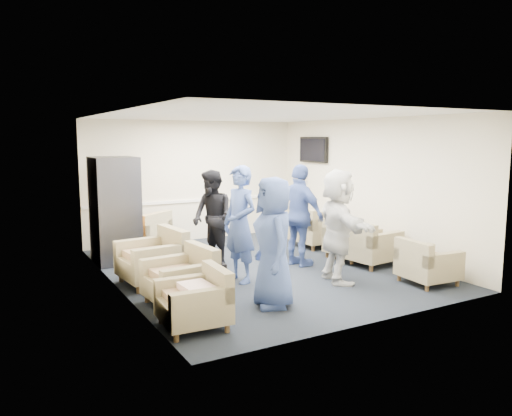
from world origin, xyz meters
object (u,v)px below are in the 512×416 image
person_front_right (338,226)px  armchair_left_near (197,303)px  person_mid_left (240,224)px  person_back_left (212,218)px  person_front_left (274,242)px  armchair_right_midfar (350,242)px  person_back_right (274,218)px  armchair_right_midnear (367,246)px  armchair_corner (144,236)px  armchair_right_far (314,230)px  vending_machine (115,210)px  armchair_left_mid (184,280)px  armchair_right_near (426,265)px  armchair_left_far (155,260)px  person_mid_right (300,215)px

person_front_right → armchair_left_near: bearing=121.4°
person_mid_left → person_back_left: size_ratio=1.08×
person_front_left → person_back_left: person_front_left is taller
armchair_right_midfar → person_back_right: bearing=46.0°
armchair_right_midnear → armchair_corner: armchair_corner is taller
armchair_left_near → armchair_right_far: (3.98, 3.11, 0.05)m
armchair_right_far → person_front_left: 4.02m
armchair_left_near → vending_machine: bearing=-176.4°
armchair_left_mid → armchair_right_near: bearing=70.4°
vending_machine → armchair_left_far: bearing=-83.4°
armchair_corner → armchair_right_near: bearing=91.9°
armchair_right_midfar → person_back_right: 1.54m
armchair_left_near → person_front_left: (1.23, 0.23, 0.59)m
person_back_left → person_front_right: (1.30, -2.01, 0.04)m
armchair_right_near → vending_machine: bearing=49.7°
armchair_left_far → armchair_corner: 2.20m
armchair_right_near → person_mid_left: 3.04m
armchair_left_mid → vending_machine: (-0.22, 2.91, 0.65)m
armchair_left_mid → person_back_right: (2.60, 1.85, 0.42)m
armchair_right_far → person_mid_left: person_mid_left is taller
armchair_right_midfar → person_front_right: 1.72m
armchair_left_far → armchair_right_far: (3.83, 1.01, -0.01)m
armchair_right_midnear → armchair_right_far: bearing=-9.7°
armchair_left_mid → armchair_right_midfar: bearing=99.0°
armchair_left_near → armchair_left_mid: 0.93m
person_mid_left → person_front_left: bearing=-19.3°
vending_machine → person_mid_left: 2.71m
armchair_left_mid → vending_machine: vending_machine is taller
armchair_right_far → person_back_right: 1.31m
person_front_left → person_back_right: bearing=162.7°
person_front_left → person_mid_left: person_mid_left is taller
armchair_left_mid → person_front_right: size_ratio=0.50×
armchair_right_midnear → armchair_left_mid: bearing=88.9°
armchair_left_mid → armchair_left_far: bearing=176.3°
armchair_left_near → person_back_left: (1.45, 2.75, 0.56)m
armchair_left_near → armchair_right_near: 3.89m
armchair_right_far → person_back_left: size_ratio=0.55×
armchair_left_mid → armchair_corner: 3.35m
person_mid_left → person_mid_right: 1.46m
armchair_right_midnear → person_front_right: person_front_right is taller
person_mid_left → person_mid_right: (1.42, 0.37, -0.02)m
person_mid_left → person_mid_right: person_mid_left is taller
armchair_left_mid → armchair_right_midnear: armchair_right_midnear is taller
person_front_right → armchair_corner: bearing=47.8°
armchair_left_mid → person_back_left: bearing=140.3°
vending_machine → person_back_left: vending_machine is taller
armchair_corner → person_mid_left: 2.89m
person_mid_left → armchair_right_midfar: bearing=84.6°
armchair_right_midfar → vending_machine: size_ratio=0.45×
armchair_left_far → vending_machine: bearing=-179.1°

